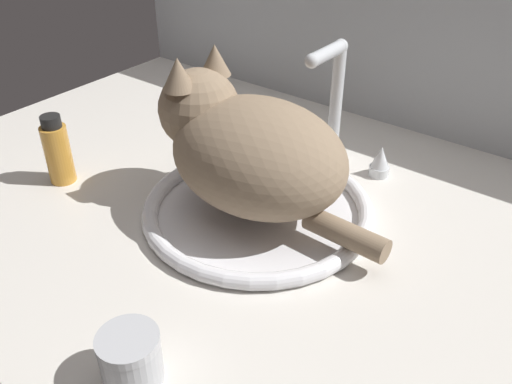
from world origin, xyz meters
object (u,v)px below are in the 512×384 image
Objects in this scene: sink_basin at (256,210)px; cat at (243,147)px; faucet at (332,116)px; amber_bottle at (58,151)px; metal_jar at (131,358)px.

cat is (-2.21, 0.09, 9.36)cm from sink_basin.
faucet is 42.96cm from amber_bottle.
metal_jar is at bearing -81.76° from faucet.
faucet is at bearing 90.00° from sink_basin.
faucet reaches higher than sink_basin.
cat is 3.31× the size of amber_bottle.
metal_jar is at bearing -26.69° from amber_bottle.
metal_jar is 0.56× the size of amber_bottle.
faucet reaches higher than metal_jar.
cat is 30.21cm from amber_bottle.
metal_jar is 41.52cm from amber_bottle.
sink_basin is 5.28× the size of metal_jar.
amber_bottle is (-29.89, -30.71, -2.89)cm from faucet.
sink_basin is 0.90× the size of cat.
sink_basin is at bearing 103.63° from metal_jar.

